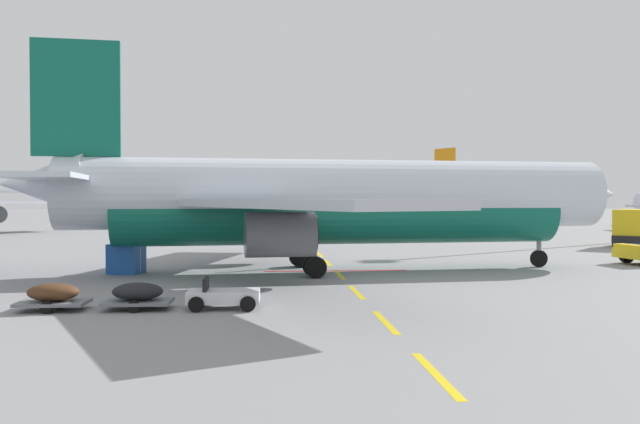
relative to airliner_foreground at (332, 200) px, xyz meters
The scene contains 8 objects.
ground 28.99m from the airliner_foreground, 39.25° to the left, with size 400.00×400.00×0.00m, color gray.
apron_paint_markings 14.75m from the airliner_foreground, 89.02° to the left, with size 8.00×93.88×0.01m.
airliner_foreground is the anchor object (origin of this frame).
airliner_far_center 71.79m from the airliner_foreground, 76.24° to the left, with size 29.69×31.35×11.52m.
fuel_service_truck 31.95m from the airliner_foreground, 30.62° to the left, with size 6.45×6.82×3.14m.
baggage_train 14.76m from the airliner_foreground, 125.00° to the right, with size 8.63×1.73×1.14m.
uld_cargo_container 11.56m from the airliner_foreground, behind, with size 1.92×1.89×1.60m.
terminal_satellite 149.80m from the airliner_foreground, 83.50° to the left, with size 69.56×18.46×15.08m.
Camera 1 is at (14.13, -13.71, 4.02)m, focal length 36.24 mm.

